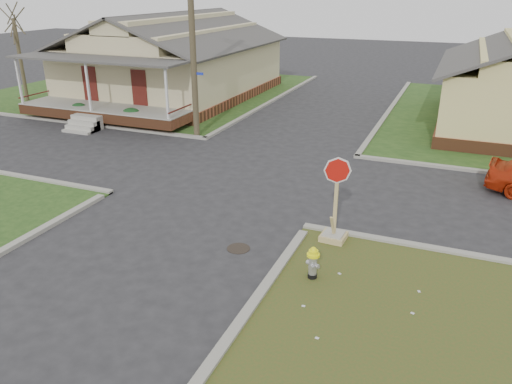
% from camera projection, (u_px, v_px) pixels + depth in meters
% --- Properties ---
extents(ground, '(120.00, 120.00, 0.00)m').
position_uv_depth(ground, '(178.00, 228.00, 14.92)').
color(ground, '#252427').
rests_on(ground, ground).
extents(verge_far_left, '(19.00, 19.00, 0.05)m').
position_uv_depth(verge_far_left, '(148.00, 90.00, 34.87)').
color(verge_far_left, '#224317').
rests_on(verge_far_left, ground).
extents(curbs, '(80.00, 40.00, 0.12)m').
position_uv_depth(curbs, '(245.00, 174.00, 19.20)').
color(curbs, gray).
rests_on(curbs, ground).
extents(manhole, '(0.64, 0.64, 0.01)m').
position_uv_depth(manhole, '(239.00, 248.00, 13.72)').
color(manhole, black).
rests_on(manhole, ground).
extents(corner_house, '(10.10, 15.50, 5.30)m').
position_uv_depth(corner_house, '(174.00, 61.00, 31.83)').
color(corner_house, brown).
rests_on(corner_house, ground).
extents(utility_pole, '(1.80, 0.28, 9.00)m').
position_uv_depth(utility_pole, '(192.00, 36.00, 22.23)').
color(utility_pole, '#3B3222').
rests_on(utility_pole, ground).
extents(tree_far_left, '(0.22, 0.22, 4.90)m').
position_uv_depth(tree_far_left, '(21.00, 60.00, 30.54)').
color(tree_far_left, '#3B3222').
rests_on(tree_far_left, verge_far_left).
extents(fire_hydrant, '(0.31, 0.31, 0.84)m').
position_uv_depth(fire_hydrant, '(313.00, 261.00, 12.09)').
color(fire_hydrant, black).
rests_on(fire_hydrant, ground).
extents(stop_sign, '(0.70, 0.68, 2.46)m').
position_uv_depth(stop_sign, '(334.00, 223.00, 13.91)').
color(stop_sign, tan).
rests_on(stop_sign, ground).
extents(hedge_left, '(1.27, 1.04, 0.97)m').
position_uv_depth(hedge_left, '(79.00, 111.00, 26.62)').
color(hedge_left, '#163D1C').
rests_on(hedge_left, verge_far_left).
extents(hedge_right, '(1.30, 1.07, 1.00)m').
position_uv_depth(hedge_right, '(132.00, 117.00, 25.40)').
color(hedge_right, '#163D1C').
rests_on(hedge_right, verge_far_left).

